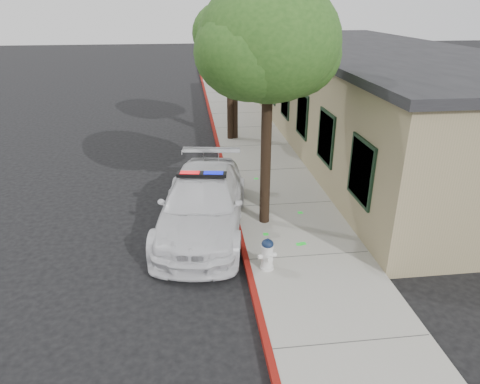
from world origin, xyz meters
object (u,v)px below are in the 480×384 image
object	(u,v)px
clapboard_building	(370,97)
police_car	(203,203)
street_tree_mid	(235,35)
street_tree_far	(230,37)
fire_hydrant	(267,254)
street_tree_near	(269,47)

from	to	relation	value
clapboard_building	police_car	bearing A→B (deg)	-137.17
street_tree_mid	street_tree_far	bearing A→B (deg)	-146.13
police_car	street_tree_mid	world-z (taller)	street_tree_mid
police_car	fire_hydrant	distance (m)	2.78
police_car	street_tree_far	size ratio (longest dim) A/B	0.99
fire_hydrant	street_tree_near	bearing A→B (deg)	71.59
fire_hydrant	street_tree_mid	size ratio (longest dim) A/B	0.13
clapboard_building	street_tree_far	bearing A→B (deg)	168.78
street_tree_mid	fire_hydrant	bearing A→B (deg)	-92.35
clapboard_building	street_tree_far	size ratio (longest dim) A/B	3.55
clapboard_building	street_tree_far	world-z (taller)	street_tree_far
clapboard_building	street_tree_mid	size ratio (longest dim) A/B	3.51
street_tree_near	police_car	bearing A→B (deg)	179.37
police_car	fire_hydrant	bearing A→B (deg)	-50.80
fire_hydrant	street_tree_mid	xyz separation A→B (m)	(0.44, 10.74, 4.09)
street_tree_near	clapboard_building	bearing A→B (deg)	50.40
clapboard_building	police_car	xyz separation A→B (m)	(-7.59, -7.04, -1.32)
clapboard_building	fire_hydrant	world-z (taller)	clapboard_building
street_tree_mid	police_car	bearing A→B (deg)	-102.39
police_car	street_tree_mid	size ratio (longest dim) A/B	0.98
fire_hydrant	clapboard_building	bearing A→B (deg)	46.93
street_tree_near	street_tree_mid	xyz separation A→B (m)	(0.08, 8.36, -0.28)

